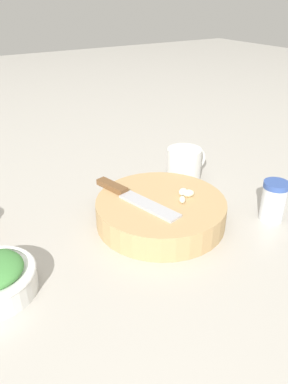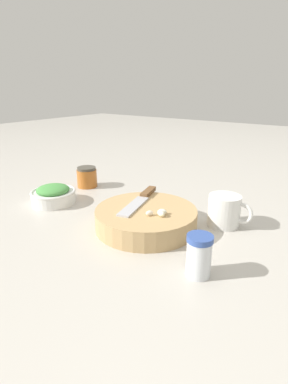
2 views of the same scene
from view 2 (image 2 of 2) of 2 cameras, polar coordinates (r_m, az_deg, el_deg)
ground_plane at (r=0.88m, az=-1.22°, el=-4.95°), size 5.00×5.00×0.00m
cutting_board at (r=0.82m, az=0.39°, el=-5.02°), size 0.27×0.27×0.05m
chef_knife at (r=0.86m, az=-0.58°, el=-1.33°), size 0.08×0.23×0.01m
garlic_cloves at (r=0.76m, az=2.85°, el=-3.97°), size 0.05×0.05×0.02m
herb_bowl at (r=1.03m, az=-16.87°, el=-0.45°), size 0.14×0.14×0.06m
spice_jar at (r=0.62m, az=10.42°, el=-11.80°), size 0.05×0.05×0.09m
coffee_mug at (r=0.85m, az=15.16°, el=-3.45°), size 0.12×0.09×0.09m
honey_jar at (r=1.16m, az=-10.82°, el=2.81°), size 0.08×0.08×0.08m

